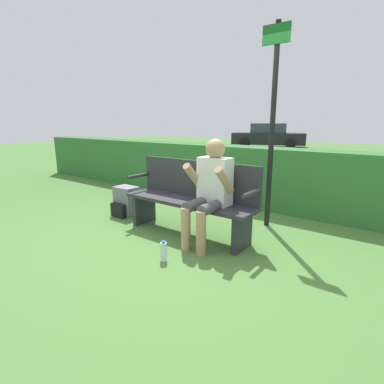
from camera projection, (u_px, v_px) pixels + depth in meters
ground_plane at (187, 234)px, 3.93m from camera, size 40.00×40.00×0.00m
hedge_back at (252, 176)px, 5.26m from camera, size 12.00×0.57×1.02m
park_bench at (191, 197)px, 3.87m from camera, size 1.82×0.44×0.95m
person_seated at (210, 187)px, 3.50m from camera, size 0.52×0.60×1.25m
backpack at (126, 202)px, 4.71m from camera, size 0.36×0.35×0.45m
water_bottle at (164, 252)px, 3.16m from camera, size 0.07×0.07×0.23m
signpost at (273, 118)px, 3.94m from camera, size 0.36×0.09×2.66m
parked_car at (268, 136)px, 17.25m from camera, size 4.38×3.05×1.34m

